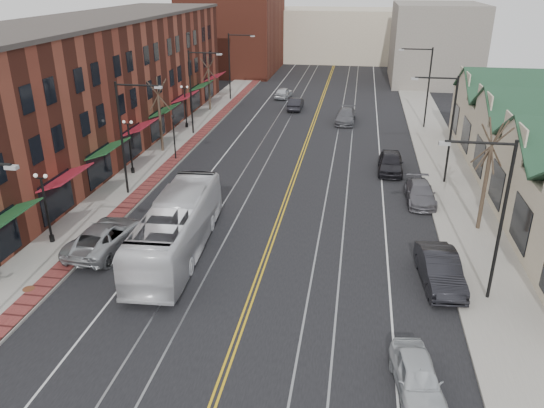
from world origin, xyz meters
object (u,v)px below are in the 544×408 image
(parked_car_a, at_px, (417,377))
(transit_bus, at_px, (177,228))
(parked_suv, at_px, (106,236))
(parked_car_d, at_px, (391,162))
(parked_car_c, at_px, (420,193))
(parked_car_b, at_px, (440,269))

(parked_car_a, bearing_deg, transit_bus, 136.28)
(parked_suv, bearing_deg, parked_car_d, -132.13)
(parked_suv, distance_m, parked_car_c, 21.17)
(parked_suv, relative_size, parked_car_d, 1.23)
(transit_bus, height_order, parked_car_d, transit_bus)
(transit_bus, relative_size, parked_car_a, 2.86)
(parked_car_d, bearing_deg, transit_bus, -126.52)
(transit_bus, xyz_separation_m, parked_car_d, (12.50, 15.89, -0.82))
(parked_suv, relative_size, parked_car_a, 1.43)
(transit_bus, xyz_separation_m, parked_car_b, (14.30, -0.93, -0.80))
(transit_bus, height_order, parked_car_c, transit_bus)
(parked_car_a, relative_size, parked_car_c, 0.87)
(parked_car_b, relative_size, parked_car_c, 1.08)
(parked_car_c, distance_m, parked_car_d, 6.23)
(transit_bus, relative_size, parked_car_c, 2.50)
(parked_car_b, relative_size, parked_car_d, 1.06)
(parked_car_b, bearing_deg, parked_suv, 172.09)
(parked_car_a, bearing_deg, parked_car_d, 82.27)
(transit_bus, height_order, parked_suv, transit_bus)
(transit_bus, bearing_deg, parked_car_b, 173.14)
(parked_car_b, bearing_deg, transit_bus, 170.70)
(parked_suv, xyz_separation_m, parked_car_b, (18.60, -0.76, 0.02))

